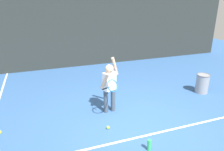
{
  "coord_description": "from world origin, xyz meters",
  "views": [
    {
      "loc": [
        -1.79,
        -3.58,
        2.62
      ],
      "look_at": [
        -0.14,
        0.99,
        0.85
      ],
      "focal_mm": 33.86,
      "sensor_mm": 36.0,
      "label": 1
    }
  ],
  "objects_px": {
    "tennis_player": "(110,84)",
    "tennis_ball_3": "(108,84)",
    "water_bottle": "(149,145)",
    "tennis_ball_2": "(0,132)",
    "ball_hopper": "(202,83)",
    "tennis_ball_0": "(202,76)",
    "tennis_ball_1": "(108,127)"
  },
  "relations": [
    {
      "from": "water_bottle",
      "to": "tennis_ball_3",
      "type": "relative_size",
      "value": 3.33
    },
    {
      "from": "tennis_ball_0",
      "to": "water_bottle",
      "type": "bearing_deg",
      "value": -143.14
    },
    {
      "from": "water_bottle",
      "to": "tennis_ball_1",
      "type": "distance_m",
      "value": 1.02
    },
    {
      "from": "ball_hopper",
      "to": "tennis_ball_1",
      "type": "height_order",
      "value": "ball_hopper"
    },
    {
      "from": "ball_hopper",
      "to": "water_bottle",
      "type": "height_order",
      "value": "ball_hopper"
    },
    {
      "from": "ball_hopper",
      "to": "tennis_ball_0",
      "type": "bearing_deg",
      "value": 46.63
    },
    {
      "from": "tennis_ball_1",
      "to": "ball_hopper",
      "type": "bearing_deg",
      "value": 14.6
    },
    {
      "from": "tennis_ball_1",
      "to": "tennis_ball_0",
      "type": "bearing_deg",
      "value": 24.27
    },
    {
      "from": "tennis_player",
      "to": "tennis_ball_3",
      "type": "bearing_deg",
      "value": 49.35
    },
    {
      "from": "tennis_ball_1",
      "to": "tennis_ball_2",
      "type": "distance_m",
      "value": 2.24
    },
    {
      "from": "tennis_player",
      "to": "tennis_ball_3",
      "type": "distance_m",
      "value": 1.82
    },
    {
      "from": "tennis_player",
      "to": "water_bottle",
      "type": "height_order",
      "value": "tennis_player"
    },
    {
      "from": "tennis_player",
      "to": "tennis_ball_1",
      "type": "height_order",
      "value": "tennis_player"
    },
    {
      "from": "tennis_ball_2",
      "to": "tennis_ball_3",
      "type": "height_order",
      "value": "same"
    },
    {
      "from": "tennis_ball_0",
      "to": "tennis_ball_1",
      "type": "bearing_deg",
      "value": -155.73
    },
    {
      "from": "tennis_player",
      "to": "tennis_ball_1",
      "type": "relative_size",
      "value": 20.46
    },
    {
      "from": "ball_hopper",
      "to": "tennis_ball_1",
      "type": "xyz_separation_m",
      "value": [
        -3.21,
        -0.84,
        -0.26
      ]
    },
    {
      "from": "ball_hopper",
      "to": "tennis_ball_3",
      "type": "bearing_deg",
      "value": 149.05
    },
    {
      "from": "tennis_player",
      "to": "tennis_ball_3",
      "type": "relative_size",
      "value": 20.46
    },
    {
      "from": "tennis_ball_2",
      "to": "tennis_ball_3",
      "type": "bearing_deg",
      "value": 29.91
    },
    {
      "from": "tennis_ball_1",
      "to": "tennis_ball_3",
      "type": "xyz_separation_m",
      "value": [
        0.79,
        2.29,
        0.0
      ]
    },
    {
      "from": "tennis_ball_2",
      "to": "tennis_ball_1",
      "type": "bearing_deg",
      "value": -15.47
    },
    {
      "from": "tennis_ball_3",
      "to": "tennis_player",
      "type": "bearing_deg",
      "value": -107.7
    },
    {
      "from": "tennis_player",
      "to": "tennis_ball_0",
      "type": "bearing_deg",
      "value": -5.76
    },
    {
      "from": "water_bottle",
      "to": "tennis_ball_2",
      "type": "xyz_separation_m",
      "value": [
        -2.64,
        1.49,
        -0.08
      ]
    },
    {
      "from": "tennis_player",
      "to": "ball_hopper",
      "type": "height_order",
      "value": "tennis_player"
    },
    {
      "from": "tennis_player",
      "to": "tennis_ball_2",
      "type": "bearing_deg",
      "value": 159.06
    },
    {
      "from": "tennis_ball_2",
      "to": "tennis_ball_3",
      "type": "relative_size",
      "value": 1.0
    },
    {
      "from": "tennis_player",
      "to": "tennis_ball_2",
      "type": "height_order",
      "value": "tennis_player"
    },
    {
      "from": "ball_hopper",
      "to": "water_bottle",
      "type": "xyz_separation_m",
      "value": [
        -2.72,
        -1.73,
        -0.18
      ]
    },
    {
      "from": "water_bottle",
      "to": "tennis_ball_2",
      "type": "distance_m",
      "value": 3.04
    },
    {
      "from": "tennis_ball_0",
      "to": "tennis_ball_1",
      "type": "relative_size",
      "value": 1.0
    }
  ]
}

